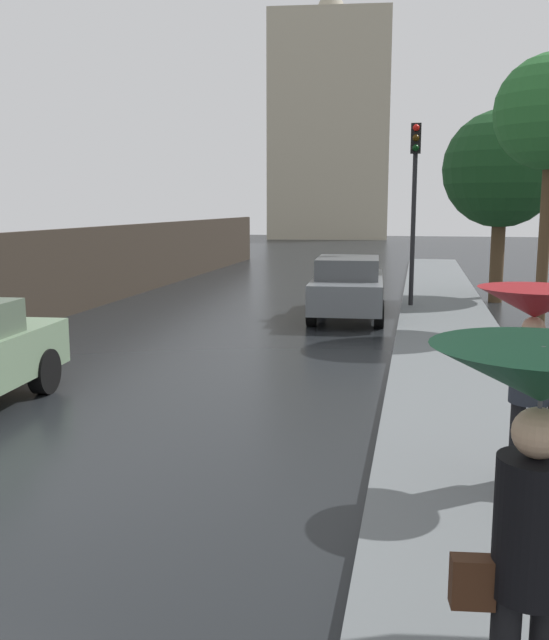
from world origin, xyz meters
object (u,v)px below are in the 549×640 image
pedestrian_with_umbrella_far (537,442)px  traffic_light (415,182)px  pedestrian_with_umbrella_near (534,329)px  street_tree_far (502,170)px  car_grey_near_kerb (348,286)px

pedestrian_with_umbrella_far → traffic_light: size_ratio=0.43×
traffic_light → pedestrian_with_umbrella_near: bearing=-84.2°
pedestrian_with_umbrella_near → traffic_light: traffic_light is taller
traffic_light → street_tree_far: street_tree_far is taller
car_grey_near_kerb → pedestrian_with_umbrella_near: size_ratio=2.40×
pedestrian_with_umbrella_near → car_grey_near_kerb: bearing=-71.2°
car_grey_near_kerb → street_tree_far: street_tree_far is taller
pedestrian_with_umbrella_far → street_tree_far: size_ratio=0.37×
pedestrian_with_umbrella_far → traffic_light: 15.60m
car_grey_near_kerb → pedestrian_with_umbrella_near: (2.75, -10.42, 0.85)m
pedestrian_with_umbrella_near → pedestrian_with_umbrella_far: pedestrian_with_umbrella_far is taller
pedestrian_with_umbrella_far → street_tree_far: (1.69, 17.66, 2.03)m
car_grey_near_kerb → traffic_light: traffic_light is taller
pedestrian_with_umbrella_near → traffic_light: 12.12m
pedestrian_with_umbrella_near → traffic_light: (-1.22, 11.94, 1.74)m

